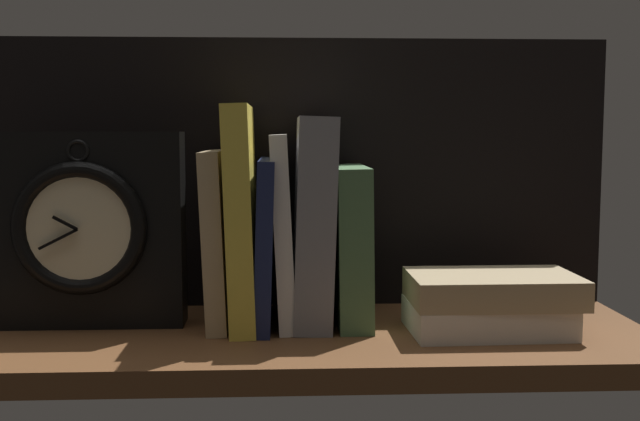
% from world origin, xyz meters
% --- Properties ---
extents(ground_plane, '(0.78, 0.27, 0.03)m').
position_xyz_m(ground_plane, '(0.00, 0.00, -0.01)').
color(ground_plane, brown).
extents(back_panel, '(0.78, 0.01, 0.32)m').
position_xyz_m(back_panel, '(0.00, 0.13, 0.16)').
color(back_panel, black).
rests_on(back_panel, ground_plane).
extents(book_tan_shortstories, '(0.03, 0.14, 0.19)m').
position_xyz_m(book_tan_shortstories, '(-0.07, 0.04, 0.09)').
color(book_tan_shortstories, tan).
rests_on(book_tan_shortstories, ground_plane).
extents(book_yellow_seinlanguage, '(0.03, 0.17, 0.24)m').
position_xyz_m(book_yellow_seinlanguage, '(-0.04, 0.04, 0.12)').
color(book_yellow_seinlanguage, gold).
rests_on(book_yellow_seinlanguage, ground_plane).
extents(book_navy_bierce, '(0.02, 0.16, 0.18)m').
position_xyz_m(book_navy_bierce, '(-0.02, 0.04, 0.09)').
color(book_navy_bierce, '#192147').
rests_on(book_navy_bierce, ground_plane).
extents(book_white_catcher, '(0.03, 0.14, 0.21)m').
position_xyz_m(book_white_catcher, '(0.00, 0.04, 0.10)').
color(book_white_catcher, silver).
rests_on(book_white_catcher, ground_plane).
extents(book_gray_chess, '(0.05, 0.14, 0.23)m').
position_xyz_m(book_gray_chess, '(0.03, 0.04, 0.11)').
color(book_gray_chess, gray).
rests_on(book_gray_chess, ground_plane).
extents(book_green_romantic, '(0.04, 0.14, 0.17)m').
position_xyz_m(book_green_romantic, '(0.08, 0.04, 0.09)').
color(book_green_romantic, '#476B44').
rests_on(book_green_romantic, ground_plane).
extents(framed_clock, '(0.21, 0.06, 0.21)m').
position_xyz_m(framed_clock, '(-0.21, 0.03, 0.11)').
color(framed_clock, black).
rests_on(framed_clock, ground_plane).
extents(book_stack_side, '(0.18, 0.11, 0.06)m').
position_xyz_m(book_stack_side, '(0.22, -0.01, 0.03)').
color(book_stack_side, beige).
rests_on(book_stack_side, ground_plane).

